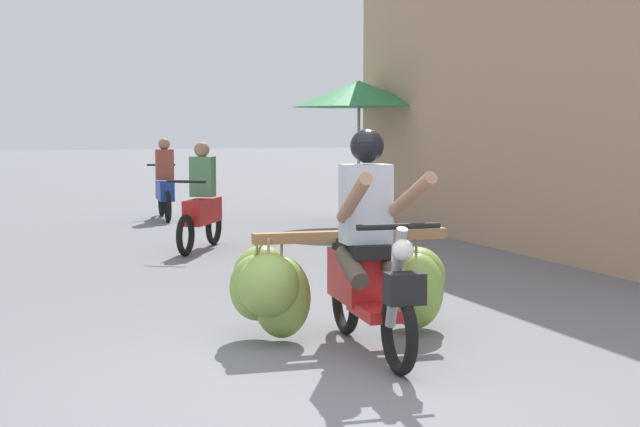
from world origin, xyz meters
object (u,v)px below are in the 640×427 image
object	(u,v)px
market_umbrella_near_shop	(359,94)
motorbike_main_loaded	(337,277)
motorbike_distant_ahead_left	(202,206)
motorbike_distant_ahead_right	(165,187)

from	to	relation	value
market_umbrella_near_shop	motorbike_main_loaded	bearing A→B (deg)	-114.08
market_umbrella_near_shop	motorbike_distant_ahead_left	bearing A→B (deg)	-144.18
motorbike_distant_ahead_left	motorbike_main_loaded	bearing A→B (deg)	-92.35
motorbike_distant_ahead_left	motorbike_distant_ahead_right	size ratio (longest dim) A/B	0.87
motorbike_main_loaded	motorbike_distant_ahead_left	bearing A→B (deg)	87.65
motorbike_main_loaded	motorbike_distant_ahead_right	size ratio (longest dim) A/B	1.18
motorbike_main_loaded	motorbike_distant_ahead_left	xyz separation A→B (m)	(0.22, 5.31, 0.08)
motorbike_distant_ahead_left	market_umbrella_near_shop	size ratio (longest dim) A/B	0.60
motorbike_distant_ahead_left	motorbike_distant_ahead_right	world-z (taller)	same
motorbike_distant_ahead_right	market_umbrella_near_shop	size ratio (longest dim) A/B	0.69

